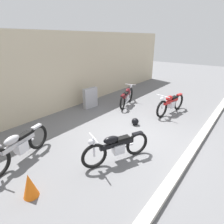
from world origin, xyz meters
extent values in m
plane|color=slate|center=(0.00, 0.00, 0.00)|extent=(40.00, 40.00, 0.00)
cube|color=beige|center=(0.00, 3.95, 1.68)|extent=(18.00, 0.30, 3.36)
cube|color=#B7B2A8|center=(0.00, -1.86, 0.06)|extent=(18.00, 0.24, 0.12)
cube|color=#9E9EA3|center=(1.14, 3.05, 0.47)|extent=(0.74, 0.27, 0.94)
sphere|color=black|center=(0.79, 0.39, 0.13)|extent=(0.27, 0.27, 0.27)
cone|color=orange|center=(-3.50, 0.31, 0.28)|extent=(0.32, 0.32, 0.55)
torus|color=black|center=(-2.00, -0.11, 0.34)|extent=(0.66, 0.37, 0.69)
torus|color=black|center=(-0.85, -0.65, 0.34)|extent=(0.66, 0.37, 0.69)
cube|color=silver|center=(-1.38, -0.40, 0.36)|extent=(0.35, 0.30, 0.26)
cube|color=black|center=(-1.43, -0.38, 0.51)|extent=(0.92, 0.49, 0.11)
ellipsoid|color=black|center=(-1.58, -0.30, 0.68)|extent=(0.46, 0.35, 0.19)
cube|color=black|center=(-1.27, -0.45, 0.64)|extent=(0.41, 0.31, 0.08)
cube|color=black|center=(-0.85, -0.65, 0.67)|extent=(0.32, 0.23, 0.06)
cylinder|color=silver|center=(-2.00, -0.11, 0.60)|extent=(0.05, 0.05, 0.52)
cylinder|color=silver|center=(-2.00, -0.11, 0.86)|extent=(0.26, 0.51, 0.03)
sphere|color=silver|center=(-2.07, -0.08, 0.77)|extent=(0.13, 0.13, 0.13)
cylinder|color=silver|center=(-1.17, -0.37, 0.30)|extent=(0.62, 0.33, 0.06)
torus|color=black|center=(3.08, 2.09, 0.35)|extent=(0.70, 0.29, 0.70)
torus|color=black|center=(1.84, 1.71, 0.35)|extent=(0.70, 0.29, 0.70)
cube|color=silver|center=(2.41, 1.88, 0.37)|extent=(0.35, 0.27, 0.27)
cube|color=#590F14|center=(2.46, 1.90, 0.52)|extent=(0.97, 0.38, 0.12)
ellipsoid|color=#590F14|center=(2.62, 1.95, 0.70)|extent=(0.46, 0.31, 0.19)
cube|color=black|center=(2.29, 1.85, 0.65)|extent=(0.42, 0.28, 0.08)
cube|color=#590F14|center=(1.84, 1.71, 0.68)|extent=(0.33, 0.20, 0.06)
cylinder|color=silver|center=(3.08, 2.09, 0.62)|extent=(0.05, 0.05, 0.53)
cylinder|color=silver|center=(3.08, 2.09, 0.88)|extent=(0.20, 0.54, 0.03)
sphere|color=silver|center=(3.15, 2.11, 0.78)|extent=(0.13, 0.13, 0.13)
cylinder|color=silver|center=(2.26, 1.72, 0.30)|extent=(0.66, 0.25, 0.06)
torus|color=black|center=(-2.34, 1.84, 0.36)|extent=(0.72, 0.29, 0.73)
cube|color=silver|center=(-2.94, 1.66, 0.38)|extent=(0.36, 0.28, 0.28)
cube|color=#ADADB2|center=(-2.98, 1.65, 0.54)|extent=(1.01, 0.39, 0.12)
ellipsoid|color=#ADADB2|center=(-3.16, 1.59, 0.72)|extent=(0.48, 0.32, 0.20)
cube|color=black|center=(-2.81, 1.70, 0.67)|extent=(0.43, 0.29, 0.08)
cube|color=#ADADB2|center=(-2.34, 1.84, 0.70)|extent=(0.34, 0.21, 0.06)
cylinder|color=silver|center=(-2.78, 1.83, 0.31)|extent=(0.69, 0.26, 0.06)
torus|color=black|center=(2.07, -0.08, 0.37)|extent=(0.74, 0.20, 0.73)
torus|color=black|center=(3.41, -0.29, 0.37)|extent=(0.74, 0.20, 0.73)
cube|color=silver|center=(2.79, -0.20, 0.39)|extent=(0.35, 0.25, 0.28)
cube|color=#B21919|center=(2.74, -0.19, 0.55)|extent=(1.03, 0.26, 0.12)
ellipsoid|color=#B21919|center=(2.56, -0.16, 0.73)|extent=(0.47, 0.27, 0.20)
cube|color=black|center=(2.92, -0.22, 0.68)|extent=(0.42, 0.24, 0.08)
cube|color=#B21919|center=(3.41, -0.29, 0.71)|extent=(0.34, 0.17, 0.06)
cylinder|color=silver|center=(2.07, -0.08, 0.64)|extent=(0.06, 0.06, 0.55)
cylinder|color=silver|center=(2.07, -0.08, 0.92)|extent=(0.13, 0.58, 0.04)
sphere|color=silver|center=(1.99, -0.07, 0.82)|extent=(0.14, 0.14, 0.14)
cylinder|color=silver|center=(3.01, -0.11, 0.32)|extent=(0.70, 0.17, 0.06)
camera|label=1|loc=(-4.82, -2.85, 3.09)|focal=30.00mm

